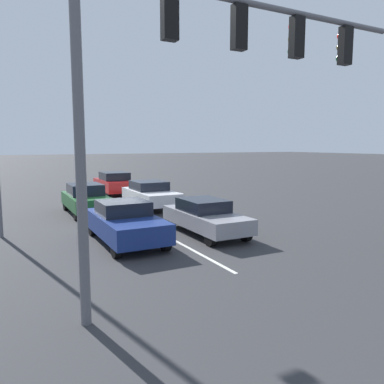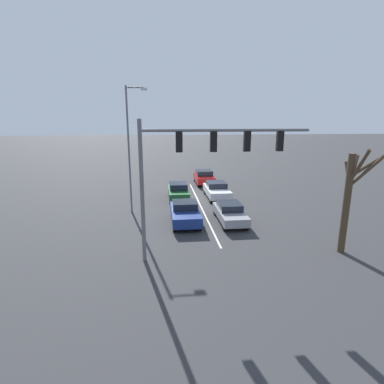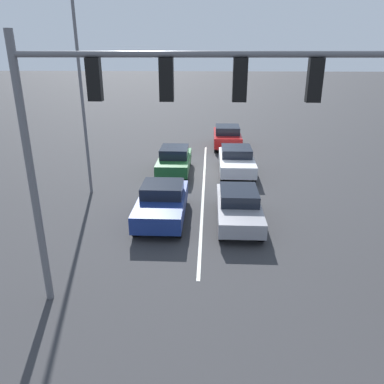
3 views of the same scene
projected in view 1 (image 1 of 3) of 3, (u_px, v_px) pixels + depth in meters
name	position (u px, v px, depth m)	size (l,w,h in m)	color
ground_plane	(118.00, 210.00, 19.91)	(240.00, 240.00, 0.00)	#333335
lane_stripe_left_divider	(134.00, 218.00, 17.64)	(0.12, 17.15, 0.01)	silver
car_navy_midlane_front	(125.00, 222.00, 13.28)	(1.91, 4.32, 1.47)	navy
car_gray_leftlane_front	(205.00, 216.00, 14.59)	(1.72, 4.40, 1.35)	gray
car_darkgreen_midlane_second	(86.00, 199.00, 18.82)	(1.75, 4.24, 1.51)	#1E5928
car_silver_leftlane_second	(151.00, 194.00, 20.60)	(1.92, 4.51, 1.46)	silver
car_red_leftlane_third	(114.00, 183.00, 25.93)	(1.92, 4.28, 1.58)	red
traffic_signal_gantry	(210.00, 60.00, 7.91)	(8.31, 0.37, 7.09)	slate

